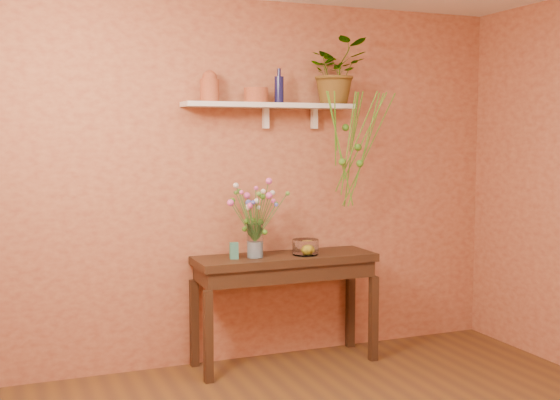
{
  "coord_description": "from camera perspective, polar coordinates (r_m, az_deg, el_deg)",
  "views": [
    {
      "loc": [
        -1.81,
        -2.97,
        1.69
      ],
      "look_at": [
        0.0,
        1.55,
        1.25
      ],
      "focal_mm": 44.97,
      "sensor_mm": 36.0,
      "label": 1
    }
  ],
  "objects": [
    {
      "name": "room",
      "position": [
        3.5,
        9.47,
        -0.51
      ],
      "size": [
        4.04,
        4.04,
        2.7
      ],
      "color": "brown",
      "rests_on": "ground"
    },
    {
      "name": "sideboard",
      "position": [
        5.21,
        0.41,
        -5.79
      ],
      "size": [
        1.35,
        0.43,
        0.82
      ],
      "color": "#382316",
      "rests_on": "ground"
    },
    {
      "name": "wall_shelf",
      "position": [
        5.2,
        -0.72,
        7.64
      ],
      "size": [
        1.3,
        0.24,
        0.19
      ],
      "color": "white",
      "rests_on": "room"
    },
    {
      "name": "terracotta_jug",
      "position": [
        5.06,
        -5.74,
        9.14
      ],
      "size": [
        0.14,
        0.14,
        0.22
      ],
      "color": "#B44A36",
      "rests_on": "wall_shelf"
    },
    {
      "name": "terracotta_pot",
      "position": [
        5.13,
        -1.96,
        8.52
      ],
      "size": [
        0.2,
        0.2,
        0.11
      ],
      "primitive_type": "cylinder",
      "rotation": [
        0.0,
        0.0,
        0.19
      ],
      "color": "#B44A36",
      "rests_on": "wall_shelf"
    },
    {
      "name": "blue_bottle",
      "position": [
        5.21,
        -0.08,
        9.01
      ],
      "size": [
        0.08,
        0.08,
        0.25
      ],
      "color": "#151542",
      "rests_on": "wall_shelf"
    },
    {
      "name": "spider_plant",
      "position": [
        5.4,
        4.59,
        10.37
      ],
      "size": [
        0.47,
        0.42,
        0.49
      ],
      "primitive_type": "imported",
      "rotation": [
        0.0,
        0.0,
        -0.09
      ],
      "color": "#427F1D",
      "rests_on": "wall_shelf"
    },
    {
      "name": "plant_fronds",
      "position": [
        5.26,
        5.92,
        4.46
      ],
      "size": [
        0.6,
        0.3,
        0.86
      ],
      "color": "#427F1D",
      "rests_on": "wall_shelf"
    },
    {
      "name": "glass_vase",
      "position": [
        5.07,
        -2.04,
        -3.55
      ],
      "size": [
        0.12,
        0.12,
        0.24
      ],
      "color": "white",
      "rests_on": "sideboard"
    },
    {
      "name": "bouquet",
      "position": [
        5.06,
        -2.14,
        -0.39
      ],
      "size": [
        0.43,
        0.35,
        0.46
      ],
      "color": "#386B28",
      "rests_on": "glass_vase"
    },
    {
      "name": "glass_bowl",
      "position": [
        5.2,
        2.08,
        -3.9
      ],
      "size": [
        0.19,
        0.19,
        0.12
      ],
      "color": "white",
      "rests_on": "sideboard"
    },
    {
      "name": "lemon",
      "position": [
        5.18,
        2.23,
        -4.03
      ],
      "size": [
        0.08,
        0.08,
        0.08
      ],
      "primitive_type": "sphere",
      "color": "yellow",
      "rests_on": "glass_bowl"
    },
    {
      "name": "carton",
      "position": [
        5.04,
        -3.76,
        -4.13
      ],
      "size": [
        0.06,
        0.05,
        0.12
      ],
      "primitive_type": "cube",
      "rotation": [
        0.0,
        0.0,
        -0.15
      ],
      "color": "#2B647E",
      "rests_on": "sideboard"
    }
  ]
}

